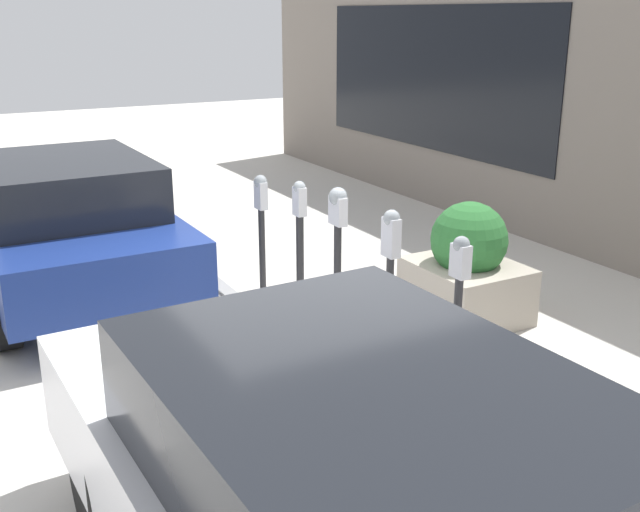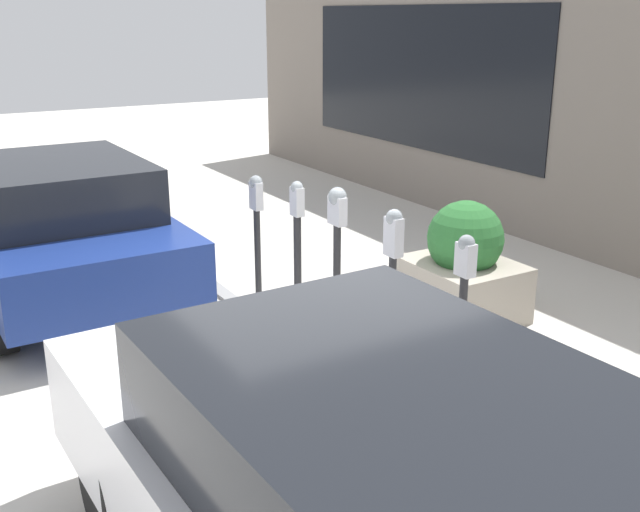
% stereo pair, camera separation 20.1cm
% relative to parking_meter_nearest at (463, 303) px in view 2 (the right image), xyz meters
% --- Properties ---
extents(ground_plane, '(40.00, 40.00, 0.00)m').
position_rel_parking_meter_nearest_xyz_m(ground_plane, '(1.63, 0.31, -1.01)').
color(ground_plane, beige).
extents(curb_strip, '(19.00, 0.16, 0.04)m').
position_rel_parking_meter_nearest_xyz_m(curb_strip, '(1.63, 0.39, -0.99)').
color(curb_strip, gray).
rests_on(curb_strip, ground_plane).
extents(parking_meter_nearest, '(0.14, 0.12, 1.52)m').
position_rel_parking_meter_nearest_xyz_m(parking_meter_nearest, '(0.00, 0.00, 0.00)').
color(parking_meter_nearest, '#232326').
rests_on(parking_meter_nearest, ground_plane).
extents(parking_meter_second, '(0.16, 0.13, 1.54)m').
position_rel_parking_meter_nearest_xyz_m(parking_meter_second, '(0.77, 0.06, 0.05)').
color(parking_meter_second, '#232326').
rests_on(parking_meter_second, ground_plane).
extents(parking_meter_middle, '(0.20, 0.17, 1.54)m').
position_rel_parking_meter_nearest_xyz_m(parking_meter_middle, '(1.69, 0.01, 0.07)').
color(parking_meter_middle, '#232326').
rests_on(parking_meter_middle, ground_plane).
extents(parking_meter_fourth, '(0.14, 0.12, 1.46)m').
position_rel_parking_meter_nearest_xyz_m(parking_meter_fourth, '(2.40, 0.03, -0.12)').
color(parking_meter_fourth, '#232326').
rests_on(parking_meter_fourth, ground_plane).
extents(parking_meter_farthest, '(0.17, 0.14, 1.36)m').
position_rel_parking_meter_nearest_xyz_m(parking_meter_farthest, '(3.28, 0.05, -0.09)').
color(parking_meter_farthest, '#232326').
rests_on(parking_meter_farthest, ground_plane).
extents(planter_box, '(1.10, 0.96, 1.22)m').
position_rel_parking_meter_nearest_xyz_m(planter_box, '(1.66, -1.50, -0.48)').
color(planter_box, '#A39989').
rests_on(planter_box, ground_plane).
extents(parked_car_front, '(4.47, 2.01, 1.56)m').
position_rel_parking_meter_nearest_xyz_m(parked_car_front, '(-1.38, 1.74, -0.19)').
color(parked_car_front, silver).
rests_on(parked_car_front, ground_plane).
extents(parked_car_middle, '(4.13, 1.96, 1.53)m').
position_rel_parking_meter_nearest_xyz_m(parked_car_middle, '(4.40, 1.87, -0.20)').
color(parked_car_middle, navy).
rests_on(parked_car_middle, ground_plane).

